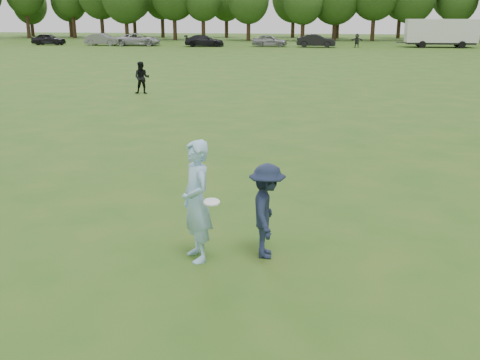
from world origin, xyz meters
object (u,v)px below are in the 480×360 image
Objects in this scene: defender at (267,211)px; car_b at (103,39)px; player_far_a at (142,78)px; car_f at (316,41)px; car_e at (270,41)px; car_d at (204,41)px; car_a at (49,39)px; car_c at (139,40)px; thrower at (196,201)px; player_far_d at (357,41)px; cargo_trailer at (441,32)px.

defender reaches higher than car_b.
player_far_a is at bearing -151.17° from car_b.
car_f is at bearing -84.80° from car_b.
car_b is 20.62m from car_e.
car_d is at bearing -86.96° from car_b.
car_c is at bearing -93.22° from car_a.
car_a is at bearing 176.29° from thrower.
player_far_a reaches higher than player_far_d.
player_far_a is 0.37× the size of car_b.
player_far_a is 0.18× the size of cargo_trailer.
car_e is 5.53m from car_f.
car_e is (3.04, 40.60, -0.11)m from player_far_a.
defender is at bearing -175.88° from car_e.
car_f is at bearing -94.62° from car_e.
car_d is (8.30, -0.53, -0.06)m from car_c.
car_b is 0.98× the size of car_f.
thrower reaches higher than car_b.
player_far_a is 42.54m from player_far_d.
thrower reaches higher than player_far_d.
defender is 64.66m from car_b.
car_b is at bearing -166.95° from player_far_d.
player_far_a is 0.39× the size of car_e.
player_far_d is at bearing -85.03° from car_f.
thrower is 62.89m from car_c.
player_far_d is 0.35× the size of car_f.
thrower is at bearing -76.81° from player_far_a.
car_c is (-13.03, 40.28, -0.08)m from player_far_a.
car_b is 0.83× the size of car_c.
cargo_trailer reaches higher than car_f.
player_far_a is at bearing -95.43° from player_far_d.
player_far_a is 47.69m from cargo_trailer.
player_far_d is at bearing -84.43° from car_b.
car_a is at bearing 89.54° from car_e.
car_b is at bearing -93.93° from car_a.
car_f is at bearing -95.10° from car_d.
cargo_trailer is (22.91, 41.81, 0.96)m from player_far_a.
car_a is 47.71m from cargo_trailer.
car_f is 14.47m from cargo_trailer.
player_far_a reaches higher than car_c.
player_far_d is (5.09, 59.48, -0.03)m from defender.
thrower is 0.47× the size of car_b.
player_far_d is (13.26, 40.43, -0.02)m from player_far_a.
car_b is at bearing 80.65° from car_d.
car_c is at bearing -84.36° from car_b.
car_c is 1.27× the size of car_e.
defender is 20.74m from player_far_a.
player_far_d reaches higher than car_c.
car_f is (13.29, 0.47, 0.06)m from car_d.
car_f is (5.52, -0.37, 0.03)m from car_e.
car_a is at bearing 85.37° from car_c.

